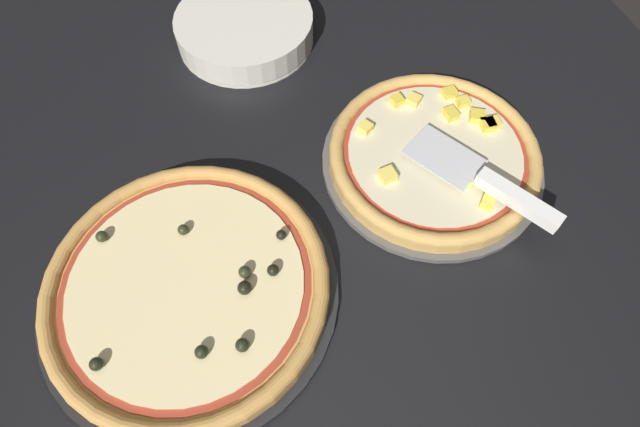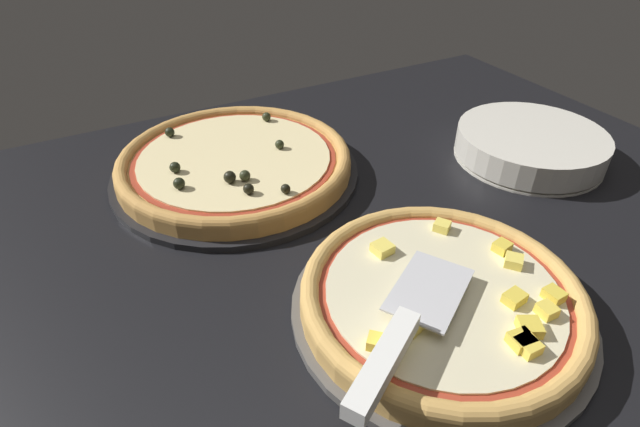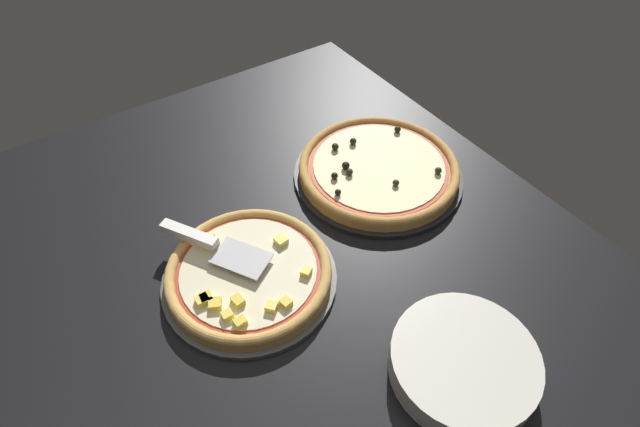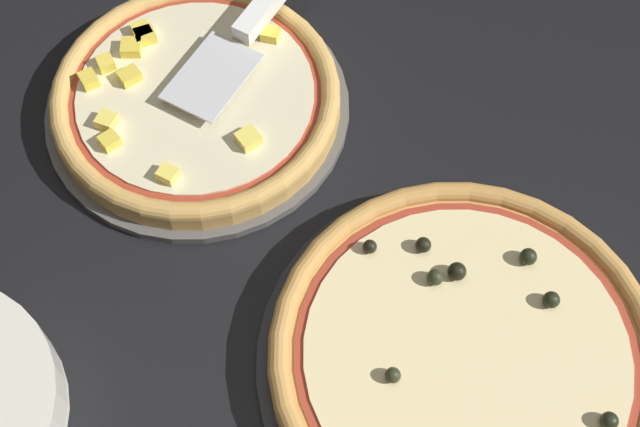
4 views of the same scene
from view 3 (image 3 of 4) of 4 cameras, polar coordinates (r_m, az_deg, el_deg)
The scene contains 7 objects.
ground_plane at distance 101.79cm, azimuth -4.29°, elevation -5.19°, with size 130.60×114.65×3.60cm, color black.
pizza_pan_front at distance 96.64cm, azimuth -8.02°, elevation -7.39°, with size 33.23×33.23×1.00cm, color #565451.
pizza_front at distance 94.96cm, azimuth -8.15°, elevation -6.68°, with size 31.23×31.23×3.55cm.
pizza_pan_back at distance 116.19cm, azimuth 6.63°, elevation 4.44°, with size 38.79×38.79×1.00cm, color black.
pizza_back at distance 114.79cm, azimuth 6.70°, elevation 5.22°, with size 36.46×36.46×4.23cm.
serving_spatula at distance 98.02cm, azimuth -13.42°, elevation -2.94°, with size 21.57×15.62×2.00cm.
plate_stack at distance 87.76cm, azimuth 16.05°, elevation -16.09°, with size 24.09×24.09×4.90cm.
Camera 3 is at (56.12, -28.65, 78.14)cm, focal length 28.00 mm.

